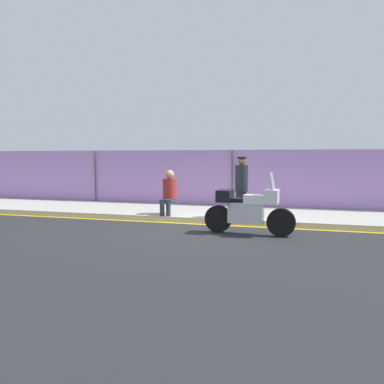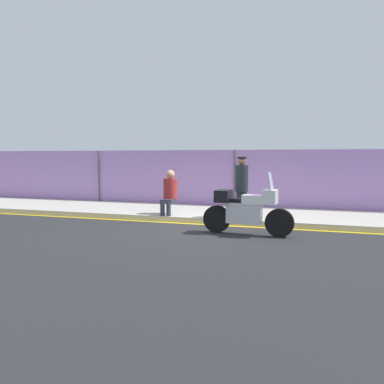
# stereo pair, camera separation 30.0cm
# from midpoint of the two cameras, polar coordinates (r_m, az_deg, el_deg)

# --- Properties ---
(ground_plane) EXTENTS (120.00, 120.00, 0.00)m
(ground_plane) POSITION_cam_midpoint_polar(r_m,az_deg,el_deg) (9.94, 3.13, -5.80)
(ground_plane) COLOR #262628
(sidewalk) EXTENTS (41.08, 3.04, 0.16)m
(sidewalk) POSITION_cam_midpoint_polar(r_m,az_deg,el_deg) (12.21, 5.80, -3.35)
(sidewalk) COLOR #ADA89E
(sidewalk) RESTS_ON ground_plane
(curb_paint_stripe) EXTENTS (41.08, 0.18, 0.01)m
(curb_paint_stripe) POSITION_cam_midpoint_polar(r_m,az_deg,el_deg) (10.67, 4.12, -5.02)
(curb_paint_stripe) COLOR gold
(curb_paint_stripe) RESTS_ON ground_plane
(storefront_fence) EXTENTS (39.02, 0.17, 2.18)m
(storefront_fence) POSITION_cam_midpoint_polar(r_m,az_deg,el_deg) (13.68, 7.15, 1.82)
(storefront_fence) COLOR #AD7FC6
(storefront_fence) RESTS_ON ground_plane
(motorcycle) EXTENTS (2.27, 0.60, 1.55)m
(motorcycle) POSITION_cam_midpoint_polar(r_m,az_deg,el_deg) (9.37, 9.19, -2.62)
(motorcycle) COLOR black
(motorcycle) RESTS_ON ground_plane
(officer_standing) EXTENTS (0.37, 0.37, 1.77)m
(officer_standing) POSITION_cam_midpoint_polar(r_m,az_deg,el_deg) (10.99, 8.35, 0.84)
(officer_standing) COLOR #1E2328
(officer_standing) RESTS_ON sidewalk
(person_seated_on_curb) EXTENTS (0.44, 0.72, 1.37)m
(person_seated_on_curb) POSITION_cam_midpoint_polar(r_m,az_deg,el_deg) (11.52, -2.67, 0.30)
(person_seated_on_curb) COLOR #2D3342
(person_seated_on_curb) RESTS_ON sidewalk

